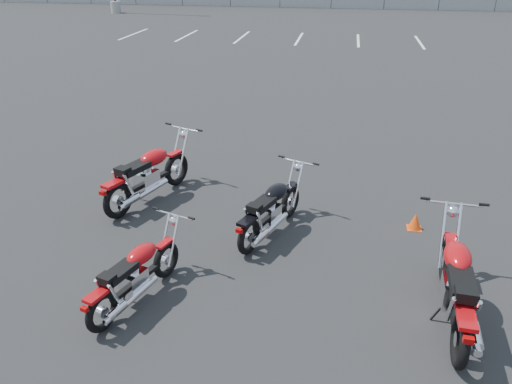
% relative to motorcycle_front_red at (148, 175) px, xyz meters
% --- Properties ---
extents(ground, '(120.00, 120.00, 0.00)m').
position_rel_motorcycle_front_red_xyz_m(ground, '(1.89, -1.24, -0.51)').
color(ground, black).
rests_on(ground, ground).
extents(motorcycle_front_red, '(1.26, 2.24, 1.11)m').
position_rel_motorcycle_front_red_xyz_m(motorcycle_front_red, '(0.00, 0.00, 0.00)').
color(motorcycle_front_red, black).
rests_on(motorcycle_front_red, ground).
extents(motorcycle_second_black, '(1.09, 1.95, 0.97)m').
position_rel_motorcycle_front_red_xyz_m(motorcycle_second_black, '(2.36, -0.80, -0.07)').
color(motorcycle_second_black, black).
rests_on(motorcycle_second_black, ground).
extents(motorcycle_third_red, '(0.93, 1.82, 0.90)m').
position_rel_motorcycle_front_red_xyz_m(motorcycle_third_red, '(0.90, -2.81, -0.10)').
color(motorcycle_third_red, black).
rests_on(motorcycle_third_red, ground).
extents(motorcycle_rear_red, '(0.88, 2.29, 1.12)m').
position_rel_motorcycle_front_red_xyz_m(motorcycle_rear_red, '(4.88, -2.45, 0.00)').
color(motorcycle_rear_red, black).
rests_on(motorcycle_rear_red, ground).
extents(training_cone_near, '(0.23, 0.23, 0.28)m').
position_rel_motorcycle_front_red_xyz_m(training_cone_near, '(4.68, -0.23, -0.37)').
color(training_cone_near, '#EA460C').
rests_on(training_cone_near, ground).
extents(parking_line_stripes, '(15.12, 4.00, 0.01)m').
position_rel_motorcycle_front_red_xyz_m(parking_line_stripes, '(-0.61, 18.76, -0.50)').
color(parking_line_stripes, silver).
rests_on(parking_line_stripes, ground).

